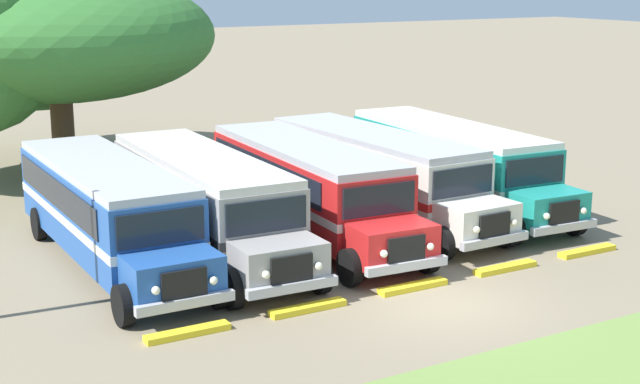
{
  "coord_description": "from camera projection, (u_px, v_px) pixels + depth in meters",
  "views": [
    {
      "loc": [
        -13.4,
        -17.21,
        8.0
      ],
      "look_at": [
        0.0,
        5.97,
        1.6
      ],
      "focal_mm": 51.8,
      "sensor_mm": 36.0,
      "label": 1
    }
  ],
  "objects": [
    {
      "name": "curb_wheelstop_3",
      "position": [
        505.0,
        268.0,
        25.36
      ],
      "size": [
        2.0,
        0.36,
        0.15
      ],
      "primitive_type": "cube",
      "color": "yellow",
      "rests_on": "ground_plane"
    },
    {
      "name": "curb_wheelstop_2",
      "position": [
        413.0,
        287.0,
        23.84
      ],
      "size": [
        2.0,
        0.36,
        0.15
      ],
      "primitive_type": "cube",
      "color": "yellow",
      "rests_on": "ground_plane"
    },
    {
      "name": "parked_bus_slot_0",
      "position": [
        108.0,
        208.0,
        25.75
      ],
      "size": [
        2.73,
        10.85,
        2.82
      ],
      "rotation": [
        0.0,
        0.0,
        -1.58
      ],
      "color": "#23519E",
      "rests_on": "ground_plane"
    },
    {
      "name": "broad_shade_tree",
      "position": [
        34.0,
        31.0,
        37.16
      ],
      "size": [
        14.23,
        14.27,
        10.0
      ],
      "color": "brown",
      "rests_on": "ground_plane"
    },
    {
      "name": "parked_bus_slot_2",
      "position": [
        308.0,
        185.0,
        28.55
      ],
      "size": [
        3.2,
        10.91,
        2.82
      ],
      "rotation": [
        0.0,
        0.0,
        -1.63
      ],
      "color": "red",
      "rests_on": "ground_plane"
    },
    {
      "name": "curb_wheelstop_0",
      "position": [
        188.0,
        332.0,
        20.81
      ],
      "size": [
        2.0,
        0.36,
        0.15
      ],
      "primitive_type": "cube",
      "color": "yellow",
      "rests_on": "ground_plane"
    },
    {
      "name": "ground_plane",
      "position": [
        440.0,
        303.0,
        22.87
      ],
      "size": [
        220.0,
        220.0,
        0.0
      ],
      "primitive_type": "plane",
      "color": "#84755B"
    },
    {
      "name": "parked_bus_slot_3",
      "position": [
        377.0,
        171.0,
        30.55
      ],
      "size": [
        2.95,
        10.87,
        2.82
      ],
      "rotation": [
        0.0,
        0.0,
        -1.54
      ],
      "color": "silver",
      "rests_on": "ground_plane"
    },
    {
      "name": "parked_bus_slot_1",
      "position": [
        205.0,
        198.0,
        26.89
      ],
      "size": [
        3.01,
        10.88,
        2.82
      ],
      "rotation": [
        0.0,
        0.0,
        -1.61
      ],
      "color": "#9E9993",
      "rests_on": "ground_plane"
    },
    {
      "name": "curb_wheelstop_1",
      "position": [
        308.0,
        308.0,
        22.32
      ],
      "size": [
        2.0,
        0.36,
        0.15
      ],
      "primitive_type": "cube",
      "color": "yellow",
      "rests_on": "ground_plane"
    },
    {
      "name": "parked_bus_slot_4",
      "position": [
        453.0,
        161.0,
        32.14
      ],
      "size": [
        3.18,
        10.91,
        2.82
      ],
      "rotation": [
        0.0,
        0.0,
        -1.63
      ],
      "color": "teal",
      "rests_on": "ground_plane"
    },
    {
      "name": "curb_wheelstop_4",
      "position": [
        587.0,
        251.0,
        26.87
      ],
      "size": [
        2.0,
        0.36,
        0.15
      ],
      "primitive_type": "cube",
      "color": "yellow",
      "rests_on": "ground_plane"
    }
  ]
}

